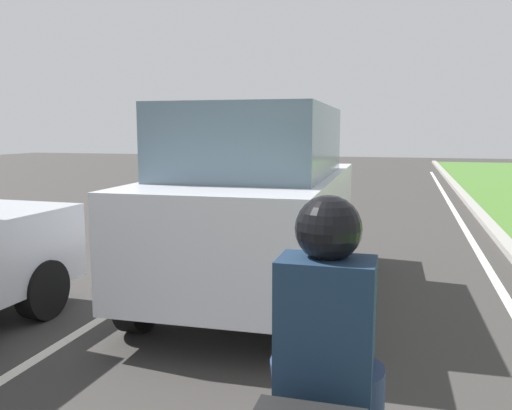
% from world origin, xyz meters
% --- Properties ---
extents(ground_plane, '(60.00, 60.00, 0.00)m').
position_xyz_m(ground_plane, '(0.00, 14.00, 0.00)').
color(ground_plane, '#383533').
extents(lane_line_center, '(0.12, 32.00, 0.01)m').
position_xyz_m(lane_line_center, '(-0.70, 14.00, 0.00)').
color(lane_line_center, silver).
rests_on(lane_line_center, ground).
extents(lane_line_right_edge, '(0.12, 32.00, 0.01)m').
position_xyz_m(lane_line_right_edge, '(3.60, 14.00, 0.00)').
color(lane_line_right_edge, silver).
rests_on(lane_line_right_edge, ground).
extents(curb_right, '(0.24, 48.00, 0.12)m').
position_xyz_m(curb_right, '(4.10, 14.00, 0.06)').
color(curb_right, '#9E9B93').
rests_on(curb_right, ground).
extents(car_suv_ahead, '(2.08, 4.55, 2.28)m').
position_xyz_m(car_suv_ahead, '(0.68, 9.21, 1.17)').
color(car_suv_ahead, silver).
rests_on(car_suv_ahead, ground).
extents(rider_person, '(0.50, 0.40, 1.16)m').
position_xyz_m(rider_person, '(2.08, 5.24, 1.19)').
color(rider_person, '#192D47').
rests_on(rider_person, ground).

